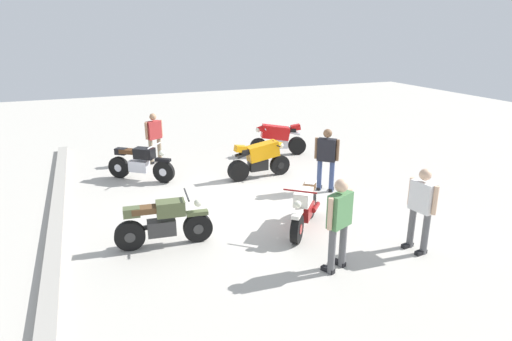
# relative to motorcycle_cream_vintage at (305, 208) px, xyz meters

# --- Properties ---
(ground_plane) EXTENTS (40.00, 40.00, 0.00)m
(ground_plane) POSITION_rel_motorcycle_cream_vintage_xyz_m (1.86, 0.49, -0.49)
(ground_plane) COLOR #B7B2A8
(curb_edge) EXTENTS (14.00, 0.30, 0.15)m
(curb_edge) POSITION_rel_motorcycle_cream_vintage_xyz_m (1.86, 5.09, -0.41)
(curb_edge) COLOR #9C978F
(curb_edge) RESTS_ON ground
(motorcycle_cream_vintage) EXTENTS (1.59, 1.38, 1.07)m
(motorcycle_cream_vintage) POSITION_rel_motorcycle_cream_vintage_xyz_m (0.00, 0.00, 0.00)
(motorcycle_cream_vintage) COLOR black
(motorcycle_cream_vintage) RESTS_ON ground
(motorcycle_orange_sportbike) EXTENTS (0.70, 1.96, 1.14)m
(motorcycle_orange_sportbike) POSITION_rel_motorcycle_cream_vintage_xyz_m (3.53, -0.39, 0.11)
(motorcycle_orange_sportbike) COLOR black
(motorcycle_orange_sportbike) RESTS_ON ground
(motorcycle_black_cruiser) EXTENTS (1.37, 1.73, 1.09)m
(motorcycle_black_cruiser) POSITION_rel_motorcycle_cream_vintage_xyz_m (4.60, 2.90, 0.03)
(motorcycle_black_cruiser) COLOR black
(motorcycle_black_cruiser) RESTS_ON ground
(motorcycle_olive_vintage) EXTENTS (0.70, 1.96, 1.07)m
(motorcycle_olive_vintage) POSITION_rel_motorcycle_cream_vintage_xyz_m (0.35, 3.00, 0.00)
(motorcycle_olive_vintage) COLOR black
(motorcycle_olive_vintage) RESTS_ON ground
(motorcycle_red_sportbike) EXTENTS (0.82, 1.93, 1.14)m
(motorcycle_red_sportbike) POSITION_rel_motorcycle_cream_vintage_xyz_m (5.57, -1.88, 0.11)
(motorcycle_red_sportbike) COLOR black
(motorcycle_red_sportbike) RESTS_ON ground
(person_in_green_shirt) EXTENTS (0.46, 0.65, 1.75)m
(person_in_green_shirt) POSITION_rel_motorcycle_cream_vintage_xyz_m (-1.75, 0.26, 0.52)
(person_in_green_shirt) COLOR #59595B
(person_in_green_shirt) RESTS_ON ground
(person_in_black_shirt) EXTENTS (0.55, 0.56, 1.71)m
(person_in_black_shirt) POSITION_rel_motorcycle_cream_vintage_xyz_m (1.87, -1.62, 0.49)
(person_in_black_shirt) COLOR #384772
(person_in_black_shirt) RESTS_ON ground
(person_in_red_shirt) EXTENTS (0.45, 0.62, 1.63)m
(person_in_red_shirt) POSITION_rel_motorcycle_cream_vintage_xyz_m (6.15, 2.22, 0.44)
(person_in_red_shirt) COLOR gray
(person_in_red_shirt) RESTS_ON ground
(person_in_white_shirt) EXTENTS (0.66, 0.37, 1.70)m
(person_in_white_shirt) POSITION_rel_motorcycle_cream_vintage_xyz_m (-1.70, -1.61, 0.48)
(person_in_white_shirt) COLOR #59595B
(person_in_white_shirt) RESTS_ON ground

